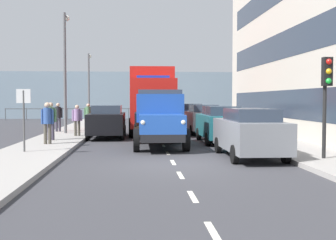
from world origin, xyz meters
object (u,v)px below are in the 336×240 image
(car_grey_kerbside_near, at_px, (249,132))
(pedestrian_near_railing, at_px, (77,118))
(car_black_oppositeside_0, at_px, (107,121))
(pedestrian_couple_a, at_px, (88,114))
(pedestrian_strolling, at_px, (51,118))
(lorry_cargo_red, at_px, (151,99))
(lamp_post_far, at_px, (89,81))
(traffic_light_near, at_px, (326,85))
(truck_vintage_blue, at_px, (160,120))
(lamp_post_promenade, at_px, (65,62))
(street_sign, at_px, (24,109))
(car_navy_kerbside_3, at_px, (190,115))
(car_teal_kerbside_1, at_px, (220,124))
(pedestrian_by_lamp, at_px, (58,115))
(car_silver_kerbside_2, at_px, (203,119))
(pedestrian_in_dark_coat, at_px, (47,119))

(car_grey_kerbside_near, bearing_deg, pedestrian_near_railing, -48.57)
(car_black_oppositeside_0, relative_size, pedestrian_couple_a, 2.74)
(pedestrian_strolling, height_order, pedestrian_near_railing, pedestrian_strolling)
(lorry_cargo_red, relative_size, lamp_post_far, 1.44)
(traffic_light_near, bearing_deg, car_grey_kerbside_near, -35.02)
(car_grey_kerbside_near, distance_m, pedestrian_near_railing, 10.54)
(pedestrian_strolling, xyz_separation_m, pedestrian_near_railing, (-0.89, -2.30, -0.09))
(truck_vintage_blue, relative_size, lamp_post_promenade, 0.84)
(car_grey_kerbside_near, xyz_separation_m, street_sign, (7.93, -1.11, 0.79))
(car_navy_kerbside_3, height_order, street_sign, street_sign)
(car_teal_kerbside_1, relative_size, car_black_oppositeside_0, 1.01)
(pedestrian_strolling, height_order, lamp_post_far, lamp_post_far)
(car_black_oppositeside_0, xyz_separation_m, pedestrian_by_lamp, (3.05, -2.83, 0.23))
(car_grey_kerbside_near, bearing_deg, car_black_oppositeside_0, -56.51)
(traffic_light_near, relative_size, lamp_post_promenade, 0.48)
(pedestrian_by_lamp, distance_m, lamp_post_far, 11.19)
(lorry_cargo_red, xyz_separation_m, pedestrian_strolling, (4.83, 5.59, -0.90))
(car_navy_kerbside_3, xyz_separation_m, pedestrian_near_railing, (6.97, 8.78, 0.19))
(car_silver_kerbside_2, bearing_deg, lorry_cargo_red, -8.99)
(lorry_cargo_red, bearing_deg, pedestrian_strolling, 49.16)
(car_navy_kerbside_3, bearing_deg, pedestrian_near_railing, 51.56)
(car_grey_kerbside_near, distance_m, pedestrian_couple_a, 14.64)
(car_grey_kerbside_near, height_order, lamp_post_far, lamp_post_far)
(lorry_cargo_red, height_order, pedestrian_by_lamp, lorry_cargo_red)
(truck_vintage_blue, height_order, pedestrian_by_lamp, truck_vintage_blue)
(pedestrian_strolling, height_order, street_sign, street_sign)
(pedestrian_near_railing, height_order, traffic_light_near, traffic_light_near)
(pedestrian_strolling, distance_m, pedestrian_couple_a, 7.34)
(street_sign, bearing_deg, lamp_post_far, -90.14)
(lorry_cargo_red, bearing_deg, pedestrian_by_lamp, 1.04)
(car_silver_kerbside_2, xyz_separation_m, pedestrian_in_dark_coat, (7.65, 6.90, 0.29))
(lorry_cargo_red, distance_m, car_silver_kerbside_2, 3.28)
(pedestrian_by_lamp, bearing_deg, lorry_cargo_red, -178.96)
(car_grey_kerbside_near, relative_size, car_navy_kerbside_3, 1.17)
(car_navy_kerbside_3, relative_size, pedestrian_strolling, 2.21)
(pedestrian_near_railing, relative_size, pedestrian_couple_a, 0.99)
(pedestrian_couple_a, distance_m, lamp_post_far, 9.49)
(traffic_light_near, height_order, lamp_post_far, lamp_post_far)
(car_grey_kerbside_near, bearing_deg, traffic_light_near, 144.98)
(pedestrian_in_dark_coat, height_order, pedestrian_couple_a, pedestrian_in_dark_coat)
(car_silver_kerbside_2, distance_m, lamp_post_promenade, 8.55)
(car_navy_kerbside_3, xyz_separation_m, car_black_oppositeside_0, (5.46, 8.43, 0.00))
(pedestrian_near_railing, height_order, lamp_post_promenade, lamp_post_promenade)
(car_teal_kerbside_1, xyz_separation_m, pedestrian_in_dark_coat, (7.65, 1.52, 0.29))
(car_silver_kerbside_2, bearing_deg, car_teal_kerbside_1, 90.00)
(pedestrian_strolling, distance_m, pedestrian_by_lamp, 5.53)
(car_navy_kerbside_3, bearing_deg, car_silver_kerbside_2, 90.00)
(lamp_post_promenade, bearing_deg, truck_vintage_blue, 126.49)
(pedestrian_strolling, xyz_separation_m, pedestrian_by_lamp, (0.65, -5.49, -0.05))
(pedestrian_strolling, relative_size, traffic_light_near, 0.54)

